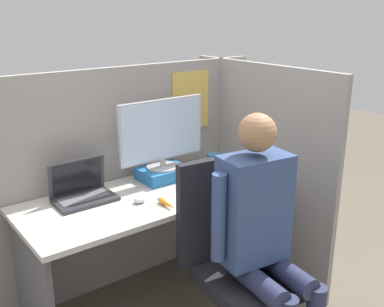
{
  "coord_description": "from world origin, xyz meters",
  "views": [
    {
      "loc": [
        -1.3,
        -1.76,
        1.77
      ],
      "look_at": [
        0.16,
        0.16,
        0.99
      ],
      "focal_mm": 42.0,
      "sensor_mm": 36.0,
      "label": 1
    }
  ],
  "objects": [
    {
      "name": "stapler",
      "position": [
        0.7,
        0.26,
        0.76
      ],
      "size": [
        0.05,
        0.12,
        0.06
      ],
      "color": "#2D2D33",
      "rests_on": "desk"
    },
    {
      "name": "desk",
      "position": [
        0.0,
        0.32,
        0.56
      ],
      "size": [
        1.57,
        0.64,
        0.74
      ],
      "color": "beige",
      "rests_on": "ground"
    },
    {
      "name": "carrot_toy",
      "position": [
        -0.05,
        0.1,
        0.75
      ],
      "size": [
        0.04,
        0.15,
        0.04
      ],
      "color": "orange",
      "rests_on": "desk"
    },
    {
      "name": "mouse",
      "position": [
        -0.14,
        0.24,
        0.75
      ],
      "size": [
        0.07,
        0.06,
        0.04
      ],
      "color": "silver",
      "rests_on": "desk"
    },
    {
      "name": "coffee_mug",
      "position": [
        0.57,
        0.46,
        0.78
      ],
      "size": [
        0.09,
        0.09,
        0.09
      ],
      "color": "teal",
      "rests_on": "desk"
    },
    {
      "name": "monitor",
      "position": [
        0.17,
        0.47,
        1.04
      ],
      "size": [
        0.59,
        0.21,
        0.43
      ],
      "color": "#B2B2B7",
      "rests_on": "paper_box"
    },
    {
      "name": "laptop",
      "position": [
        -0.38,
        0.47,
        0.78
      ],
      "size": [
        0.33,
        0.21,
        0.23
      ],
      "color": "#2D2D33",
      "rests_on": "desk"
    },
    {
      "name": "paper_box",
      "position": [
        0.17,
        0.47,
        0.77
      ],
      "size": [
        0.3,
        0.22,
        0.08
      ],
      "color": "#236BAD",
      "rests_on": "desk"
    },
    {
      "name": "cubicle_panel_right",
      "position": [
        0.81,
        0.26,
        0.72
      ],
      "size": [
        0.04,
        1.27,
        1.44
      ],
      "color": "gray",
      "rests_on": "ground"
    },
    {
      "name": "cubicle_panel_back",
      "position": [
        0.0,
        0.67,
        0.72
      ],
      "size": [
        2.07,
        0.05,
        1.44
      ],
      "color": "gray",
      "rests_on": "ground"
    },
    {
      "name": "person",
      "position": [
        0.16,
        -0.41,
        0.75
      ],
      "size": [
        0.48,
        0.49,
        1.31
      ],
      "color": "#282D4C",
      "rests_on": "ground"
    },
    {
      "name": "office_chair",
      "position": [
        0.14,
        -0.24,
        0.52
      ],
      "size": [
        0.54,
        0.59,
        1.03
      ],
      "color": "black",
      "rests_on": "ground"
    }
  ]
}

